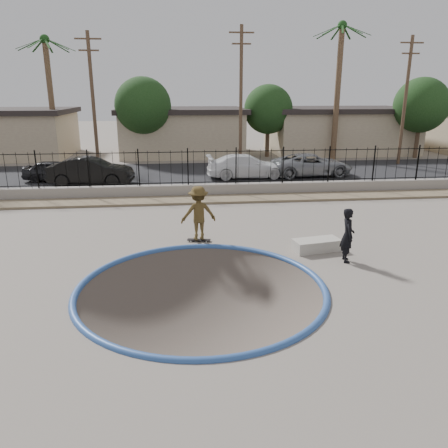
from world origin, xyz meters
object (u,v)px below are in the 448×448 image
Objects in this scene: car_c at (246,166)px; car_d at (312,165)px; concrete_ledge at (316,245)px; videographer at (348,235)px; skater at (198,216)px; car_b at (91,171)px; car_a at (55,171)px; skateboard at (199,240)px.

car_c is 0.97× the size of car_d.
videographer is at bearing -58.63° from concrete_ledge.
skater is 0.39× the size of car_c.
car_b is (-5.67, 10.65, -0.15)m from skater.
concrete_ledge is at bearing -136.35° from car_b.
skater is at bearing 143.78° from car_d.
car_b is 0.96× the size of car_c.
car_a is (-12.65, 14.44, -0.21)m from videographer.
car_a is at bearing 135.01° from skateboard.
skater reaches higher than car_a.
skater is 1.23× the size of concrete_ledge.
car_d reaches higher than concrete_ledge.
concrete_ledge is (3.97, -1.39, 0.14)m from skateboard.
concrete_ledge is at bearing -8.04° from skateboard.
car_d is at bearing -131.85° from skater.
skater is 0.53× the size of car_a.
car_d is (7.90, 12.00, -0.23)m from skater.
videographer reaches higher than concrete_ledge.
skater is 14.37m from car_d.
skater reaches higher than concrete_ledge.
car_a is 15.94m from car_d.
skater is at bearing -82.37° from skateboard.
concrete_ledge is 13.96m from car_d.
concrete_ledge is (-0.64, 1.05, -0.68)m from videographer.
car_a is (-8.04, 12.00, 0.61)m from skateboard.
car_d is (3.93, 13.39, 0.55)m from concrete_ledge.
car_a is at bearing 131.90° from concrete_ledge.
skater is 0.92m from skateboard.
concrete_ledge is 0.32× the size of car_c.
car_b is at bearing 128.70° from concrete_ledge.
concrete_ledge is 0.43× the size of car_a.
car_c is at bearing -84.95° from car_a.
videographer is 16.65m from car_b.
skateboard is at bearing -147.02° from car_b.
skateboard is 0.50× the size of videographer.
car_c is at bearing 91.45° from concrete_ledge.
skater is 4.28m from concrete_ledge.
car_d is at bearing -84.14° from car_a.
car_a reaches higher than skateboard.
concrete_ledge reaches higher than skateboard.
skateboard is at bearing -140.33° from car_a.
car_a is 0.77× the size of car_b.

